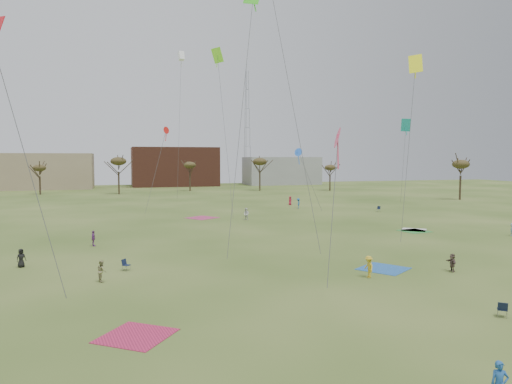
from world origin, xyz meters
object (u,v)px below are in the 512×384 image
object	(u,v)px
camp_chair_right	(378,210)
camp_chair_left	(126,267)
flyer_near_right	(499,384)
radio_tower	(247,127)
camp_chair_center	(502,312)

from	to	relation	value
camp_chair_right	camp_chair_left	bearing A→B (deg)	-93.60
flyer_near_right	radio_tower	size ratio (longest dim) A/B	0.04
camp_chair_left	camp_chair_right	world-z (taller)	same
camp_chair_left	radio_tower	bearing A→B (deg)	20.45
camp_chair_center	camp_chair_right	xyz separation A→B (m)	(20.58, 47.11, 0.00)
radio_tower	camp_chair_left	bearing A→B (deg)	-109.55
flyer_near_right	camp_chair_left	bearing A→B (deg)	141.96
flyer_near_right	camp_chair_center	size ratio (longest dim) A/B	1.88
camp_chair_right	radio_tower	distance (m)	89.57
camp_chair_center	radio_tower	bearing A→B (deg)	-59.82
flyer_near_right	radio_tower	xyz separation A→B (m)	(29.80, 142.19, 18.39)
flyer_near_right	camp_chair_left	xyz separation A→B (m)	(-12.02, 24.42, -0.56)
camp_chair_right	radio_tower	world-z (taller)	radio_tower
camp_chair_left	camp_chair_center	size ratio (longest dim) A/B	1.00
flyer_near_right	camp_chair_center	xyz separation A→B (m)	(7.41, 7.56, -0.56)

